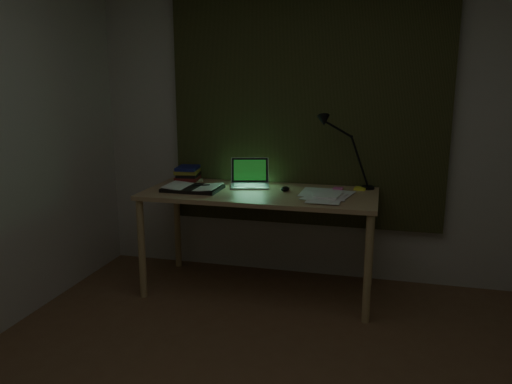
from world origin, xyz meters
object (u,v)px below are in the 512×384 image
open_textbook (193,188)px  loose_papers (321,195)px  book_stack (188,174)px  desk (260,242)px  desk_lamp (369,154)px  laptop (250,173)px

open_textbook → loose_papers: 0.98m
loose_papers → book_stack: bearing=169.4°
book_stack → loose_papers: 1.14m
desk → open_textbook: size_ratio=4.10×
desk → open_textbook: bearing=-172.4°
desk → loose_papers: size_ratio=4.35×
loose_papers → desk_lamp: size_ratio=0.73×
desk → open_textbook: (-0.51, -0.07, 0.42)m
desk → desk_lamp: desk_lamp is taller
laptop → book_stack: laptop is taller
open_textbook → loose_papers: size_ratio=1.06×
book_stack → loose_papers: size_ratio=0.54×
open_textbook → loose_papers: open_textbook is taller
laptop → loose_papers: laptop is taller
laptop → open_textbook: 0.46m
desk → desk_lamp: (0.79, 0.31, 0.67)m
desk → book_stack: size_ratio=8.07×
laptop → open_textbook: (-0.40, -0.21, -0.09)m
open_textbook → desk: bearing=7.9°
book_stack → laptop: bearing=-3.1°
desk → laptop: 0.54m
open_textbook → book_stack: 0.28m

